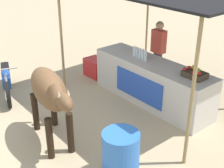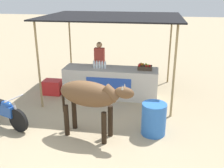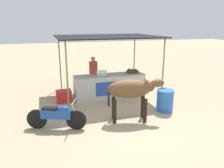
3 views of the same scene
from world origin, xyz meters
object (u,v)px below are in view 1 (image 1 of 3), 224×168
cooler_box (96,67)px  cow (50,92)px  fruit_crate (195,74)px  water_barrel (121,155)px  motorcycle_parked (7,79)px  stall_counter (151,82)px  vendor_behind_counter (158,53)px

cooler_box → cow: size_ratio=0.32×
fruit_crate → water_barrel: size_ratio=0.56×
water_barrel → fruit_crate: bearing=99.1°
fruit_crate → motorcycle_parked: fruit_crate is taller
stall_counter → cooler_box: stall_counter is taller
stall_counter → motorcycle_parked: size_ratio=1.75×
stall_counter → fruit_crate: bearing=2.9°
fruit_crate → vendor_behind_counter: size_ratio=0.27×
vendor_behind_counter → cooler_box: size_ratio=2.75×
water_barrel → motorcycle_parked: 3.82m
fruit_crate → motorcycle_parked: bearing=-144.6°
stall_counter → fruit_crate: 1.21m
cooler_box → fruit_crate: bearing=2.9°
cooler_box → motorcycle_parked: size_ratio=0.35×
stall_counter → cooler_box: (-1.96, -0.10, -0.24)m
stall_counter → fruit_crate: fruit_crate is taller
fruit_crate → cow: bearing=-113.4°
stall_counter → motorcycle_parked: 3.39m
vendor_behind_counter → water_barrel: vendor_behind_counter is taller
vendor_behind_counter → cow: vendor_behind_counter is taller
stall_counter → motorcycle_parked: (-2.39, -2.40, -0.05)m
cow → motorcycle_parked: 2.42m
fruit_crate → stall_counter: bearing=-177.1°
cow → motorcycle_parked: bearing=177.3°
water_barrel → cooler_box: bearing=148.6°
stall_counter → vendor_behind_counter: bearing=124.8°
stall_counter → water_barrel: bearing=-56.6°
fruit_crate → motorcycle_parked: size_ratio=0.26×
water_barrel → cow: (-1.47, -0.35, 0.64)m
vendor_behind_counter → cooler_box: (-1.43, -0.85, -0.61)m
stall_counter → fruit_crate: (1.07, 0.05, 0.56)m
stall_counter → water_barrel: (1.43, -2.16, -0.08)m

